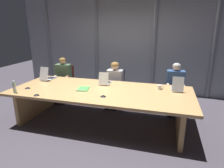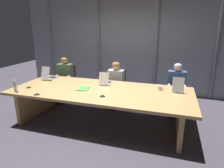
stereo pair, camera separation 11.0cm
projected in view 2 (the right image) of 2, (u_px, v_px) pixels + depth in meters
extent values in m
plane|color=#47424C|center=(101.00, 122.00, 4.16)|extent=(13.36, 13.36, 0.00)
cube|color=tan|center=(100.00, 91.00, 3.95)|extent=(3.64, 1.49, 0.05)
cube|color=black|center=(101.00, 94.00, 3.97)|extent=(3.09, 0.10, 0.06)
cube|color=tan|center=(37.00, 99.00, 4.51)|extent=(0.08, 1.26, 0.69)
cube|color=tan|center=(180.00, 118.00, 3.61)|extent=(0.08, 1.26, 0.69)
cube|color=gray|center=(127.00, 41.00, 5.83)|extent=(6.68, 0.10, 3.11)
cylinder|color=slate|center=(51.00, 39.00, 6.53)|extent=(0.12, 0.12, 3.05)
cylinder|color=slate|center=(99.00, 40.00, 6.04)|extent=(0.12, 0.12, 3.05)
cylinder|color=slate|center=(157.00, 42.00, 5.54)|extent=(0.12, 0.12, 3.05)
cylinder|color=slate|center=(218.00, 43.00, 5.08)|extent=(0.12, 0.12, 3.05)
cube|color=#BCBCC1|center=(52.00, 78.00, 4.82)|extent=(0.24, 0.35, 0.02)
cube|color=black|center=(52.00, 77.00, 4.84)|extent=(0.20, 0.20, 0.00)
cube|color=#BCBCC1|center=(45.00, 73.00, 4.58)|extent=(0.23, 0.12, 0.31)
cube|color=black|center=(45.00, 73.00, 4.59)|extent=(0.20, 0.10, 0.28)
cube|color=beige|center=(107.00, 83.00, 4.41)|extent=(0.22, 0.30, 0.02)
cube|color=black|center=(107.00, 82.00, 4.43)|extent=(0.19, 0.16, 0.00)
cube|color=beige|center=(104.00, 79.00, 4.20)|extent=(0.22, 0.09, 0.27)
cube|color=black|center=(104.00, 79.00, 4.20)|extent=(0.20, 0.07, 0.24)
cube|color=#A8ADB7|center=(177.00, 90.00, 3.93)|extent=(0.23, 0.32, 0.02)
cube|color=black|center=(177.00, 89.00, 3.95)|extent=(0.19, 0.18, 0.00)
cube|color=#A8ADB7|center=(178.00, 85.00, 3.72)|extent=(0.22, 0.08, 0.29)
cube|color=black|center=(178.00, 85.00, 3.72)|extent=(0.20, 0.07, 0.26)
cube|color=#511E19|center=(66.00, 84.00, 5.46)|extent=(0.55, 0.55, 0.08)
cube|color=#511E19|center=(68.00, 73.00, 5.59)|extent=(0.44, 0.18, 0.46)
cylinder|color=#262628|center=(66.00, 91.00, 5.51)|extent=(0.05, 0.05, 0.33)
cylinder|color=black|center=(67.00, 97.00, 5.57)|extent=(0.60, 0.60, 0.04)
cube|color=#2D2D38|center=(115.00, 89.00, 5.04)|extent=(0.51, 0.51, 0.08)
cube|color=#2D2D38|center=(118.00, 77.00, 5.16)|extent=(0.44, 0.14, 0.45)
cylinder|color=#262628|center=(115.00, 96.00, 5.10)|extent=(0.05, 0.05, 0.33)
cylinder|color=black|center=(115.00, 103.00, 5.16)|extent=(0.60, 0.60, 0.04)
cube|color=#2D2D38|center=(174.00, 95.00, 4.62)|extent=(0.55, 0.55, 0.08)
cube|color=#2D2D38|center=(176.00, 82.00, 4.74)|extent=(0.44, 0.18, 0.45)
cylinder|color=#262628|center=(173.00, 103.00, 4.68)|extent=(0.05, 0.05, 0.33)
cylinder|color=black|center=(172.00, 110.00, 4.74)|extent=(0.60, 0.60, 0.04)
cube|color=#4C6B4C|center=(65.00, 74.00, 5.35)|extent=(0.42, 0.26, 0.54)
sphere|color=tan|center=(64.00, 61.00, 5.24)|extent=(0.18, 0.18, 0.18)
ellipsoid|color=olive|center=(64.00, 60.00, 5.24)|extent=(0.18, 0.18, 0.13)
cylinder|color=#4C6B4C|center=(71.00, 71.00, 5.29)|extent=(0.08, 0.14, 0.27)
cylinder|color=tan|center=(68.00, 77.00, 5.13)|extent=(0.09, 0.30, 0.06)
cylinder|color=#4C6B4C|center=(59.00, 71.00, 5.36)|extent=(0.08, 0.14, 0.27)
cylinder|color=tan|center=(56.00, 77.00, 5.20)|extent=(0.09, 0.30, 0.06)
cylinder|color=#262833|center=(66.00, 86.00, 5.22)|extent=(0.17, 0.41, 0.13)
cylinder|color=#262833|center=(64.00, 96.00, 5.11)|extent=(0.11, 0.11, 0.43)
cylinder|color=#262833|center=(59.00, 86.00, 5.26)|extent=(0.17, 0.41, 0.13)
cylinder|color=#262833|center=(57.00, 95.00, 5.15)|extent=(0.11, 0.11, 0.43)
cube|color=silver|center=(116.00, 79.00, 4.94)|extent=(0.39, 0.23, 0.47)
sphere|color=beige|center=(116.00, 66.00, 4.84)|extent=(0.20, 0.20, 0.20)
ellipsoid|color=olive|center=(116.00, 65.00, 4.83)|extent=(0.20, 0.20, 0.15)
cylinder|color=silver|center=(122.00, 78.00, 4.87)|extent=(0.07, 0.14, 0.27)
cylinder|color=beige|center=(120.00, 85.00, 4.72)|extent=(0.07, 0.30, 0.06)
cylinder|color=silver|center=(110.00, 77.00, 4.97)|extent=(0.07, 0.14, 0.27)
cylinder|color=beige|center=(107.00, 83.00, 4.82)|extent=(0.07, 0.30, 0.06)
cylinder|color=#262833|center=(117.00, 92.00, 4.80)|extent=(0.14, 0.40, 0.13)
cylinder|color=#262833|center=(115.00, 102.00, 4.70)|extent=(0.11, 0.11, 0.43)
cylinder|color=#262833|center=(110.00, 91.00, 4.86)|extent=(0.14, 0.40, 0.13)
cylinder|color=#262833|center=(107.00, 101.00, 4.76)|extent=(0.11, 0.11, 0.43)
cube|color=#335184|center=(176.00, 82.00, 4.51)|extent=(0.41, 0.24, 0.54)
sphere|color=beige|center=(178.00, 67.00, 4.40)|extent=(0.18, 0.18, 0.18)
ellipsoid|color=#B2ADA8|center=(178.00, 66.00, 4.40)|extent=(0.18, 0.18, 0.13)
cylinder|color=#335184|center=(184.00, 80.00, 4.44)|extent=(0.08, 0.14, 0.27)
cylinder|color=beige|center=(185.00, 87.00, 4.28)|extent=(0.08, 0.30, 0.06)
cylinder|color=#335184|center=(169.00, 79.00, 4.52)|extent=(0.08, 0.14, 0.27)
cylinder|color=beige|center=(169.00, 86.00, 4.36)|extent=(0.08, 0.30, 0.06)
cylinder|color=#262833|center=(180.00, 98.00, 4.38)|extent=(0.15, 0.41, 0.13)
cylinder|color=#262833|center=(180.00, 110.00, 4.27)|extent=(0.11, 0.11, 0.43)
cylinder|color=#262833|center=(171.00, 97.00, 4.43)|extent=(0.15, 0.41, 0.13)
cylinder|color=#262833|center=(171.00, 109.00, 4.32)|extent=(0.11, 0.11, 0.43)
cylinder|color=#ADD1B2|center=(15.00, 87.00, 3.79)|extent=(0.06, 0.06, 0.22)
cylinder|color=white|center=(15.00, 87.00, 3.79)|extent=(0.06, 0.06, 0.07)
cylinder|color=white|center=(15.00, 81.00, 3.75)|extent=(0.03, 0.03, 0.02)
cylinder|color=white|center=(160.00, 88.00, 3.93)|extent=(0.09, 0.09, 0.09)
torus|color=white|center=(162.00, 88.00, 3.91)|extent=(0.07, 0.01, 0.07)
cone|color=black|center=(102.00, 96.00, 3.56)|extent=(0.11, 0.11, 0.03)
cone|color=black|center=(29.00, 87.00, 4.08)|extent=(0.11, 0.11, 0.03)
cone|color=black|center=(37.00, 94.00, 3.66)|extent=(0.11, 0.11, 0.03)
cube|color=#4CB74C|center=(83.00, 89.00, 4.00)|extent=(0.27, 0.34, 0.02)
cylinder|color=silver|center=(80.00, 90.00, 3.86)|extent=(0.21, 0.05, 0.01)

